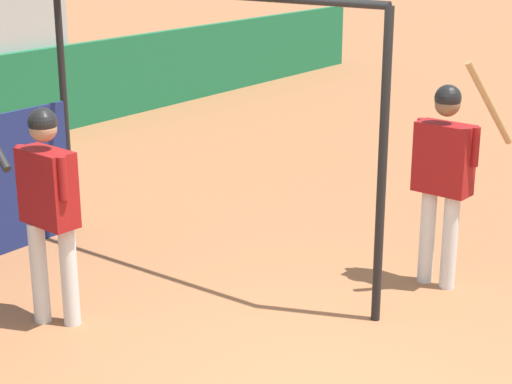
# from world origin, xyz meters

# --- Properties ---
(player_batter) EXTENTS (0.55, 0.97, 1.89)m
(player_batter) POSITION_xyz_m (-0.27, 2.36, 1.03)
(player_batter) COLOR silver
(player_batter) RESTS_ON ground
(player_waiting) EXTENTS (0.49, 0.79, 1.99)m
(player_waiting) POSITION_xyz_m (2.19, 0.30, 1.05)
(player_waiting) COLOR silver
(player_waiting) RESTS_ON ground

